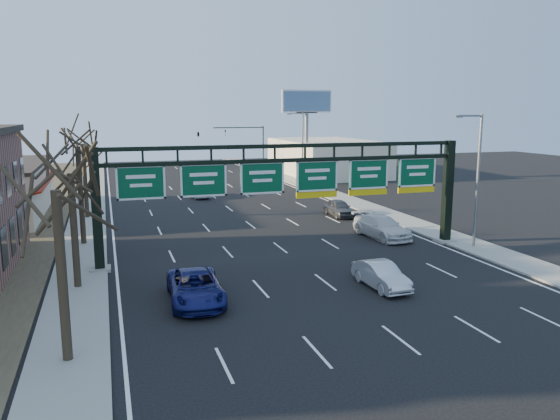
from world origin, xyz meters
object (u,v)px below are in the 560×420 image
object	(u,v)px
sign_gantry	(292,184)
car_blue_suv	(195,287)
car_silver_sedan	(381,275)
car_white_wagon	(382,227)

from	to	relation	value
sign_gantry	car_blue_suv	size ratio (longest dim) A/B	4.55
car_silver_sedan	car_white_wagon	bearing A→B (deg)	59.20
sign_gantry	car_white_wagon	xyz separation A→B (m)	(7.91, 2.66, -3.83)
car_white_wagon	car_silver_sedan	bearing A→B (deg)	-124.45
sign_gantry	car_white_wagon	distance (m)	9.18
car_silver_sedan	car_white_wagon	size ratio (longest dim) A/B	0.74
sign_gantry	car_silver_sedan	distance (m)	9.00
sign_gantry	car_silver_sedan	bearing A→B (deg)	-73.62
car_silver_sedan	car_white_wagon	distance (m)	11.85
car_silver_sedan	car_blue_suv	bearing A→B (deg)	173.03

